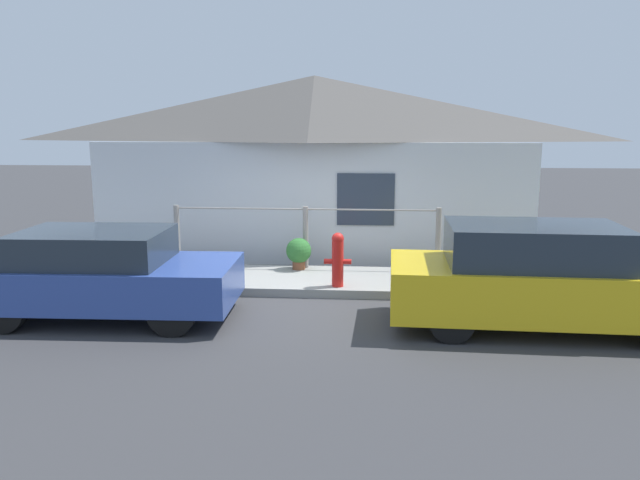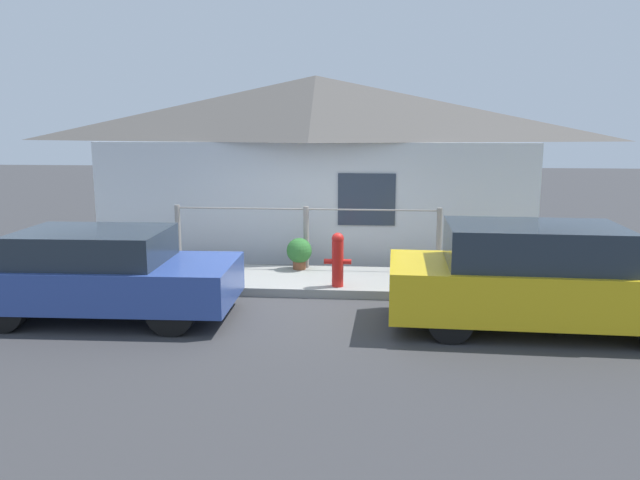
% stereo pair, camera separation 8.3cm
% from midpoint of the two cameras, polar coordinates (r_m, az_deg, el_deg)
% --- Properties ---
extents(ground_plane, '(60.00, 60.00, 0.00)m').
position_cam_midpoint_polar(ground_plane, '(10.06, -1.99, -5.33)').
color(ground_plane, '#38383A').
extents(sidewalk, '(24.00, 1.70, 0.14)m').
position_cam_midpoint_polar(sidewalk, '(10.86, -1.44, -3.72)').
color(sidewalk, gray).
rests_on(sidewalk, ground_plane).
extents(house, '(9.07, 2.23, 3.72)m').
position_cam_midpoint_polar(house, '(13.00, -0.24, 11.23)').
color(house, silver).
rests_on(house, ground_plane).
extents(fence, '(4.90, 0.10, 1.13)m').
position_cam_midpoint_polar(fence, '(11.39, -1.07, 0.55)').
color(fence, gray).
rests_on(fence, sidewalk).
extents(car_left, '(3.75, 1.75, 1.28)m').
position_cam_midpoint_polar(car_left, '(9.45, -19.00, -2.88)').
color(car_left, '#2D4793').
rests_on(car_left, ground_plane).
extents(car_right, '(4.18, 1.75, 1.44)m').
position_cam_midpoint_polar(car_right, '(8.93, 19.78, -3.33)').
color(car_right, gold).
rests_on(car_right, ground_plane).
extents(fire_hydrant, '(0.44, 0.20, 0.89)m').
position_cam_midpoint_polar(fire_hydrant, '(10.10, 1.86, -1.70)').
color(fire_hydrant, red).
rests_on(fire_hydrant, sidewalk).
extents(potted_plant_near_hydrant, '(0.46, 0.46, 0.57)m').
position_cam_midpoint_polar(potted_plant_near_hydrant, '(11.31, -1.70, -1.09)').
color(potted_plant_near_hydrant, brown).
rests_on(potted_plant_near_hydrant, sidewalk).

